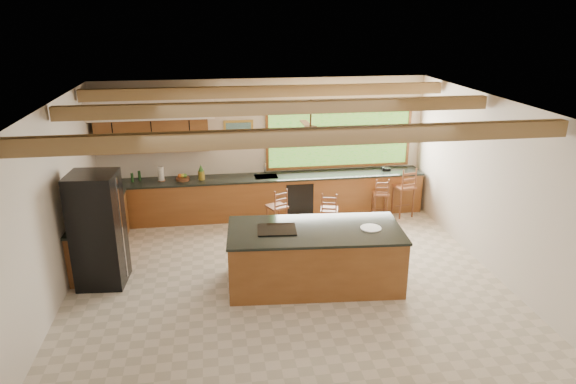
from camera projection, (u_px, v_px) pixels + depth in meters
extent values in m
plane|color=beige|center=(286.00, 278.00, 8.82)|extent=(7.20, 7.20, 0.00)
cube|color=beige|center=(264.00, 147.00, 11.35)|extent=(7.20, 0.04, 3.00)
cube|color=beige|center=(332.00, 302.00, 5.30)|extent=(7.20, 0.04, 3.00)
cube|color=beige|center=(52.00, 208.00, 7.81)|extent=(0.04, 6.50, 3.00)
cube|color=beige|center=(492.00, 186.00, 8.84)|extent=(0.04, 6.50, 3.00)
cube|color=olive|center=(285.00, 104.00, 7.83)|extent=(7.20, 6.50, 0.04)
cube|color=olive|center=(304.00, 137.00, 6.38)|extent=(7.10, 0.15, 0.22)
cube|color=olive|center=(281.00, 107.00, 8.34)|extent=(7.10, 0.15, 0.22)
cube|color=olive|center=(268.00, 91.00, 10.02)|extent=(7.10, 0.15, 0.22)
cube|color=brown|center=(153.00, 135.00, 10.71)|extent=(2.30, 0.35, 0.70)
cube|color=white|center=(150.00, 107.00, 10.44)|extent=(2.60, 0.50, 0.48)
cylinder|color=#FFEABF|center=(116.00, 119.00, 10.42)|extent=(0.10, 0.10, 0.01)
cylinder|color=#FFEABF|center=(186.00, 117.00, 10.62)|extent=(0.10, 0.10, 0.01)
cube|color=#85BC43|center=(339.00, 137.00, 11.51)|extent=(3.20, 0.04, 1.30)
cube|color=gold|center=(239.00, 133.00, 11.13)|extent=(0.64, 0.03, 0.54)
cube|color=#3A6958|center=(239.00, 133.00, 11.11)|extent=(0.54, 0.01, 0.44)
cube|color=brown|center=(266.00, 197.00, 11.39)|extent=(7.00, 0.65, 0.88)
cube|color=black|center=(266.00, 177.00, 11.24)|extent=(7.04, 0.69, 0.04)
cube|color=brown|center=(100.00, 235.00, 9.47)|extent=(0.65, 2.35, 0.88)
cube|color=black|center=(97.00, 212.00, 9.32)|extent=(0.69, 2.39, 0.04)
cube|color=black|center=(300.00, 201.00, 11.19)|extent=(0.60, 0.02, 0.78)
cube|color=silver|center=(266.00, 177.00, 11.24)|extent=(0.50, 0.38, 0.03)
cylinder|color=silver|center=(265.00, 167.00, 11.37)|extent=(0.03, 0.03, 0.30)
cylinder|color=silver|center=(265.00, 163.00, 11.23)|extent=(0.03, 0.20, 0.03)
cylinder|color=silver|center=(161.00, 174.00, 10.88)|extent=(0.13, 0.13, 0.32)
cylinder|color=#193C18|center=(132.00, 178.00, 10.83)|extent=(0.06, 0.06, 0.20)
cylinder|color=#193C18|center=(139.00, 176.00, 10.94)|extent=(0.06, 0.06, 0.21)
cube|color=black|center=(386.00, 169.00, 11.65)|extent=(0.20, 0.17, 0.09)
cube|color=brown|center=(315.00, 258.00, 8.52)|extent=(2.89, 1.51, 0.95)
cube|color=black|center=(315.00, 230.00, 8.36)|extent=(2.93, 1.55, 0.04)
cube|color=black|center=(277.00, 230.00, 8.30)|extent=(0.66, 0.54, 0.02)
cylinder|color=silver|center=(371.00, 228.00, 8.37)|extent=(0.34, 0.34, 0.02)
cube|color=black|center=(98.00, 230.00, 8.38)|extent=(0.81, 0.79, 1.93)
cube|color=silver|center=(122.00, 229.00, 8.43)|extent=(0.02, 0.05, 1.77)
cube|color=brown|center=(277.00, 206.00, 10.39)|extent=(0.48, 0.48, 0.04)
cylinder|color=brown|center=(271.00, 224.00, 10.34)|extent=(0.03, 0.03, 0.59)
cylinder|color=brown|center=(285.00, 223.00, 10.38)|extent=(0.03, 0.03, 0.59)
cylinder|color=brown|center=(269.00, 218.00, 10.60)|extent=(0.03, 0.03, 0.59)
cylinder|color=brown|center=(283.00, 218.00, 10.64)|extent=(0.03, 0.03, 0.59)
cube|color=brown|center=(381.00, 194.00, 11.23)|extent=(0.38, 0.38, 0.04)
cylinder|color=brown|center=(376.00, 208.00, 11.18)|extent=(0.03, 0.03, 0.55)
cylinder|color=brown|center=(388.00, 208.00, 11.22)|extent=(0.03, 0.03, 0.55)
cylinder|color=brown|center=(372.00, 204.00, 11.43)|extent=(0.03, 0.03, 0.55)
cylinder|color=brown|center=(384.00, 204.00, 11.47)|extent=(0.03, 0.03, 0.55)
cube|color=brown|center=(329.00, 209.00, 10.28)|extent=(0.43, 0.43, 0.04)
cylinder|color=brown|center=(324.00, 226.00, 10.23)|extent=(0.03, 0.03, 0.57)
cylinder|color=brown|center=(337.00, 226.00, 10.27)|extent=(0.03, 0.03, 0.57)
cylinder|color=brown|center=(321.00, 221.00, 10.49)|extent=(0.03, 0.03, 0.57)
cylinder|color=brown|center=(334.00, 220.00, 10.53)|extent=(0.03, 0.03, 0.57)
cube|color=brown|center=(404.00, 187.00, 11.31)|extent=(0.48, 0.48, 0.04)
cylinder|color=brown|center=(398.00, 204.00, 11.25)|extent=(0.04, 0.04, 0.67)
cylinder|color=brown|center=(412.00, 204.00, 11.30)|extent=(0.04, 0.04, 0.67)
cylinder|color=brown|center=(393.00, 199.00, 11.55)|extent=(0.04, 0.04, 0.67)
cylinder|color=brown|center=(407.00, 199.00, 11.60)|extent=(0.04, 0.04, 0.67)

